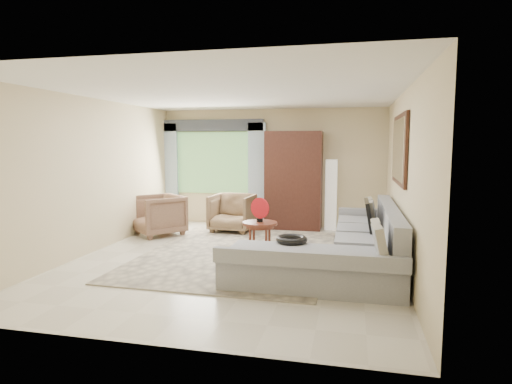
% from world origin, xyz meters
% --- Properties ---
extents(ground, '(6.00, 6.00, 0.00)m').
position_xyz_m(ground, '(0.00, 0.00, 0.00)').
color(ground, silver).
rests_on(ground, ground).
extents(area_rug, '(3.06, 4.05, 0.02)m').
position_xyz_m(area_rug, '(-0.05, 0.33, 0.01)').
color(area_rug, '#BBAF94').
rests_on(area_rug, ground).
extents(sectional_sofa, '(2.30, 3.46, 0.90)m').
position_xyz_m(sectional_sofa, '(1.78, -0.18, 0.28)').
color(sectional_sofa, '#9E9FA6').
rests_on(sectional_sofa, ground).
extents(tv_screen, '(0.14, 0.74, 0.48)m').
position_xyz_m(tv_screen, '(2.05, 0.37, 0.72)').
color(tv_screen, black).
rests_on(tv_screen, sectional_sofa).
extents(garden_hose, '(0.43, 0.43, 0.09)m').
position_xyz_m(garden_hose, '(1.00, -0.77, 0.55)').
color(garden_hose, black).
rests_on(garden_hose, sectional_sofa).
extents(coffee_table, '(0.57, 0.57, 0.57)m').
position_xyz_m(coffee_table, '(0.33, 0.27, 0.30)').
color(coffee_table, '#481E13').
rests_on(coffee_table, ground).
extents(red_disc, '(0.33, 0.14, 0.34)m').
position_xyz_m(red_disc, '(0.33, 0.27, 0.80)').
color(red_disc, red).
rests_on(red_disc, coffee_table).
extents(armchair_left, '(1.25, 1.25, 0.82)m').
position_xyz_m(armchair_left, '(-2.00, 1.42, 0.41)').
color(armchair_left, '#8A5F4B').
rests_on(armchair_left, ground).
extents(armchair_right, '(0.89, 0.91, 0.79)m').
position_xyz_m(armchair_right, '(-0.65, 2.09, 0.40)').
color(armchair_right, brown).
rests_on(armchair_right, ground).
extents(potted_plant, '(0.56, 0.52, 0.53)m').
position_xyz_m(potted_plant, '(-2.43, 2.57, 0.26)').
color(potted_plant, '#999999').
rests_on(potted_plant, ground).
extents(armoire, '(1.20, 0.55, 2.10)m').
position_xyz_m(armoire, '(0.55, 2.72, 1.05)').
color(armoire, '#331611').
rests_on(armoire, ground).
extents(floor_lamp, '(0.24, 0.24, 1.50)m').
position_xyz_m(floor_lamp, '(1.35, 2.78, 0.75)').
color(floor_lamp, silver).
rests_on(floor_lamp, ground).
extents(window, '(1.80, 0.04, 1.40)m').
position_xyz_m(window, '(-1.35, 2.97, 1.40)').
color(window, '#669E59').
rests_on(window, wall_back).
extents(curtain_left, '(0.40, 0.08, 2.30)m').
position_xyz_m(curtain_left, '(-2.40, 2.88, 1.15)').
color(curtain_left, '#9EB7CC').
rests_on(curtain_left, ground).
extents(curtain_right, '(0.40, 0.08, 2.30)m').
position_xyz_m(curtain_right, '(-0.30, 2.88, 1.15)').
color(curtain_right, '#9EB7CC').
rests_on(curtain_right, ground).
extents(valance, '(2.40, 0.12, 0.26)m').
position_xyz_m(valance, '(-1.35, 2.90, 2.25)').
color(valance, '#1E232D').
rests_on(valance, wall_back).
extents(wall_mirror, '(0.05, 1.70, 1.05)m').
position_xyz_m(wall_mirror, '(2.46, 0.35, 1.75)').
color(wall_mirror, black).
rests_on(wall_mirror, wall_right).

